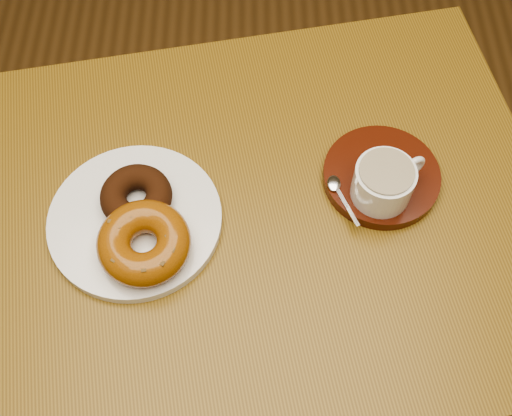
{
  "coord_description": "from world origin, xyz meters",
  "views": [
    {
      "loc": [
        0.23,
        -0.21,
        1.62
      ],
      "look_at": [
        0.24,
        0.22,
        0.85
      ],
      "focal_mm": 45.0,
      "sensor_mm": 36.0,
      "label": 1
    }
  ],
  "objects_px": {
    "saucer": "(381,176)",
    "coffee_cup": "(384,182)",
    "donut_plate": "(135,220)",
    "cafe_table": "(243,255)"
  },
  "relations": [
    {
      "from": "saucer",
      "to": "coffee_cup",
      "type": "distance_m",
      "value": 0.05
    },
    {
      "from": "donut_plate",
      "to": "cafe_table",
      "type": "bearing_deg",
      "value": 4.21
    },
    {
      "from": "saucer",
      "to": "coffee_cup",
      "type": "height_order",
      "value": "coffee_cup"
    },
    {
      "from": "cafe_table",
      "to": "coffee_cup",
      "type": "xyz_separation_m",
      "value": [
        0.2,
        0.02,
        0.18
      ]
    },
    {
      "from": "cafe_table",
      "to": "coffee_cup",
      "type": "height_order",
      "value": "coffee_cup"
    },
    {
      "from": "cafe_table",
      "to": "donut_plate",
      "type": "bearing_deg",
      "value": 173.64
    },
    {
      "from": "cafe_table",
      "to": "donut_plate",
      "type": "relative_size",
      "value": 4.1
    },
    {
      "from": "saucer",
      "to": "coffee_cup",
      "type": "xyz_separation_m",
      "value": [
        -0.01,
        -0.03,
        0.04
      ]
    },
    {
      "from": "cafe_table",
      "to": "saucer",
      "type": "bearing_deg",
      "value": 5.35
    },
    {
      "from": "donut_plate",
      "to": "saucer",
      "type": "height_order",
      "value": "saucer"
    }
  ]
}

